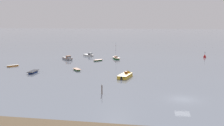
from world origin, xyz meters
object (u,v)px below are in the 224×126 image
motorboat_moored_1 (90,55)px  sailboat_moored_0 (116,58)px  rowboat_moored_3 (98,60)px  mooring_post_near (102,90)px  rowboat_moored_2 (13,66)px  channel_buoy (205,56)px  rowboat_moored_4 (33,72)px  motorboat_moored_2 (126,76)px  motorboat_moored_0 (68,59)px  rowboat_moored_0 (77,70)px

motorboat_moored_1 → sailboat_moored_0: (10.94, -5.87, -0.01)m
rowboat_moored_3 → mooring_post_near: (9.79, -39.49, 0.67)m
motorboat_moored_1 → rowboat_moored_2: 30.53m
channel_buoy → mooring_post_near: (-26.28, -53.86, 0.36)m
motorboat_moored_1 → mooring_post_near: size_ratio=2.56×
channel_buoy → rowboat_moored_4: bearing=-141.8°
motorboat_moored_2 → channel_buoy: (23.80, 38.09, 0.17)m
motorboat_moored_0 → rowboat_moored_4: (-1.03, -23.81, -0.12)m
motorboat_moored_1 → mooring_post_near: mooring_post_near is taller
sailboat_moored_0 → mooring_post_near: sailboat_moored_0 is taller
rowboat_moored_0 → sailboat_moored_0: bearing=125.1°
mooring_post_near → rowboat_moored_3: bearing=103.9°
rowboat_moored_2 → mooring_post_near: size_ratio=1.84×
motorboat_moored_0 → rowboat_moored_2: size_ratio=1.55×
rowboat_moored_4 → sailboat_moored_0: bearing=-33.5°
motorboat_moored_0 → sailboat_moored_0: bearing=65.8°
rowboat_moored_0 → motorboat_moored_2: (14.03, -6.06, 0.13)m
motorboat_moored_1 → sailboat_moored_0: 12.41m
channel_buoy → sailboat_moored_0: bearing=-163.1°
rowboat_moored_2 → rowboat_moored_3: 26.57m
rowboat_moored_0 → rowboat_moored_2: bearing=-135.4°
rowboat_moored_0 → motorboat_moored_0: bearing=168.0°
rowboat_moored_0 → motorboat_moored_1: bearing=150.1°
rowboat_moored_3 → motorboat_moored_2: 26.71m
motorboat_moored_1 → rowboat_moored_0: motorboat_moored_1 is taller
rowboat_moored_2 → rowboat_moored_3: (21.97, 14.95, 0.00)m
rowboat_moored_3 → channel_buoy: 38.83m
sailboat_moored_0 → motorboat_moored_2: sailboat_moored_0 is taller
channel_buoy → mooring_post_near: 59.93m
motorboat_moored_1 → rowboat_moored_4: bearing=-67.1°
rowboat_moored_4 → channel_buoy: (47.66, 37.54, 0.26)m
motorboat_moored_1 → rowboat_moored_3: motorboat_moored_1 is taller
motorboat_moored_1 → rowboat_moored_3: 12.27m
motorboat_moored_2 → rowboat_moored_2: bearing=86.4°
rowboat_moored_2 → rowboat_moored_4: (10.37, -8.22, 0.05)m
mooring_post_near → motorboat_moored_2: bearing=81.0°
motorboat_moored_2 → mooring_post_near: bearing=-178.2°
rowboat_moored_2 → rowboat_moored_0: bearing=119.6°
rowboat_moored_0 → rowboat_moored_4: rowboat_moored_4 is taller
rowboat_moored_2 → rowboat_moored_3: size_ratio=1.00×
motorboat_moored_2 → motorboat_moored_1: bearing=38.2°
rowboat_moored_3 → mooring_post_near: mooring_post_near is taller
rowboat_moored_4 → rowboat_moored_3: bearing=-29.2°
sailboat_moored_0 → motorboat_moored_2: 29.58m
rowboat_moored_2 → sailboat_moored_0: size_ratio=0.58×
rowboat_moored_4 → rowboat_moored_2: bearing=49.0°
rowboat_moored_3 → channel_buoy: channel_buoy is taller
rowboat_moored_0 → rowboat_moored_2: 20.39m
rowboat_moored_2 → motorboat_moored_1: bearing=-175.0°
motorboat_moored_0 → motorboat_moored_1: (4.90, 10.24, -0.04)m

